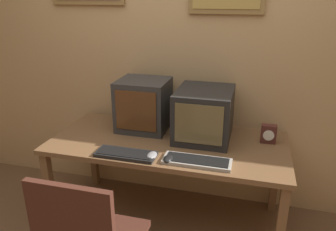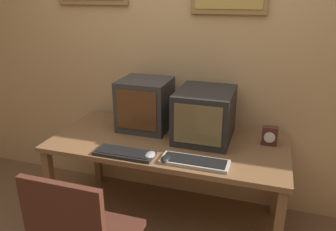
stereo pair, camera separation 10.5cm
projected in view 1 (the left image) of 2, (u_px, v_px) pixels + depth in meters
wall_back at (182, 49)px, 2.64m from camera, size 8.00×0.08×2.60m
desk at (168, 149)px, 2.45m from camera, size 1.73×0.80×0.71m
monitor_left at (144, 105)px, 2.59m from camera, size 0.39×0.36×0.40m
monitor_right at (204, 114)px, 2.43m from camera, size 0.40×0.48×0.37m
keyboard_main at (126, 154)px, 2.20m from camera, size 0.41×0.16×0.03m
keyboard_side at (197, 161)px, 2.11m from camera, size 0.44×0.16×0.03m
mouse_near_keyboard at (168, 159)px, 2.12m from camera, size 0.06×0.10×0.04m
mouse_far_corner at (152, 156)px, 2.17m from camera, size 0.07×0.12×0.03m
desk_clock at (269, 134)px, 2.38m from camera, size 0.11×0.07×0.14m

